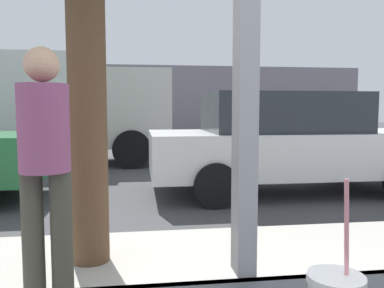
# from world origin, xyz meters

# --- Properties ---
(ground_plane) EXTENTS (60.00, 60.00, 0.00)m
(ground_plane) POSITION_xyz_m (0.00, 8.00, 0.00)
(ground_plane) COLOR #424244
(building_facade_far) EXTENTS (28.00, 1.20, 4.08)m
(building_facade_far) POSITION_xyz_m (0.00, 23.74, 2.04)
(building_facade_far) COLOR gray
(building_facade_far) RESTS_ON ground
(parked_car_white) EXTENTS (4.65, 2.02, 1.65)m
(parked_car_white) POSITION_xyz_m (2.17, 5.27, 0.84)
(parked_car_white) COLOR silver
(parked_car_white) RESTS_ON ground
(box_truck) EXTENTS (6.66, 2.44, 2.69)m
(box_truck) POSITION_xyz_m (-2.91, 9.29, 1.50)
(box_truck) COLOR silver
(box_truck) RESTS_ON ground
(pedestrian) EXTENTS (0.32, 0.32, 1.63)m
(pedestrian) POSITION_xyz_m (-0.87, 1.68, 1.07)
(pedestrian) COLOR #3B3B32
(pedestrian) RESTS_ON sidewalk_strip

